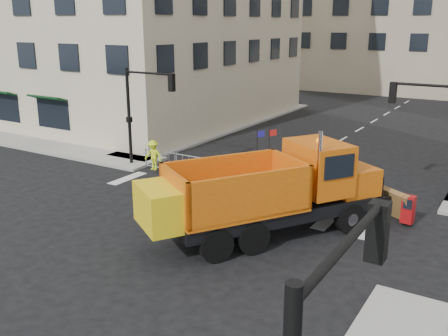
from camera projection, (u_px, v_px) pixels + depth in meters
The scene contains 10 objects.
ground at pixel (160, 245), 17.95m from camera, with size 120.00×120.00×0.00m, color black.
sidewalk_back at pixel (267, 182), 24.89m from camera, with size 64.00×5.00×0.15m, color gray.
traffic_light_left at pixel (129, 118), 27.35m from camera, with size 0.18×0.18×5.40m, color black.
crowd_barriers at pixel (245, 175), 24.39m from camera, with size 12.60×0.60×1.10m, color #9EA0A5, non-canonical shape.
plow_truck at pixel (266, 190), 18.27m from camera, with size 8.04×10.35×4.08m.
cop_a at pixel (370, 199), 19.67m from camera, with size 0.75×0.49×2.07m, color black.
cop_b at pixel (369, 191), 20.65m from camera, with size 0.96×0.75×1.98m, color black.
cop_c at pixel (371, 194), 20.62m from camera, with size 1.05×0.44×1.79m, color black.
worker at pixel (153, 155), 26.49m from camera, with size 1.04×0.60×1.61m, color #DBF61D.
newspaper_box at pixel (408, 209), 19.47m from camera, with size 0.45×0.40×1.10m, color #9B0B0E.
Camera 1 is at (10.59, -12.82, 7.68)m, focal length 40.00 mm.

